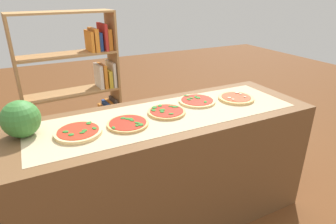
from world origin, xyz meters
name	(u,v)px	position (x,y,z in m)	size (l,w,h in m)	color
ground_plane	(168,215)	(0.00, 0.00, 0.00)	(12.00, 12.00, 0.00)	brown
counter	(168,169)	(0.00, 0.00, 0.45)	(2.11, 0.73, 0.90)	brown
parchment_paper	(168,115)	(0.00, 0.00, 0.91)	(1.86, 0.55, 0.00)	tan
pizza_spinach_0	(78,132)	(-0.61, -0.02, 0.92)	(0.28, 0.28, 0.03)	#E5C17F
pizza_spinach_1	(128,124)	(-0.31, -0.04, 0.92)	(0.27, 0.27, 0.03)	tan
pizza_spinach_2	(166,112)	(0.00, 0.02, 0.92)	(0.27, 0.27, 0.03)	tan
pizza_spinach_3	(197,101)	(0.31, 0.11, 0.92)	(0.28, 0.28, 0.03)	#E5C17F
pizza_mushroom_4	(236,98)	(0.61, 0.02, 0.92)	(0.28, 0.28, 0.03)	#DBB26B
watermelon	(21,119)	(-0.91, 0.10, 1.02)	(0.22, 0.22, 0.22)	#387A33
bookshelf	(86,93)	(-0.33, 1.21, 0.73)	(0.95, 0.36, 1.53)	#A87A47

